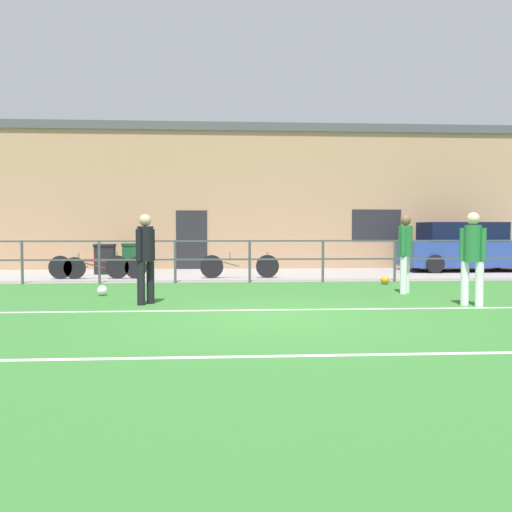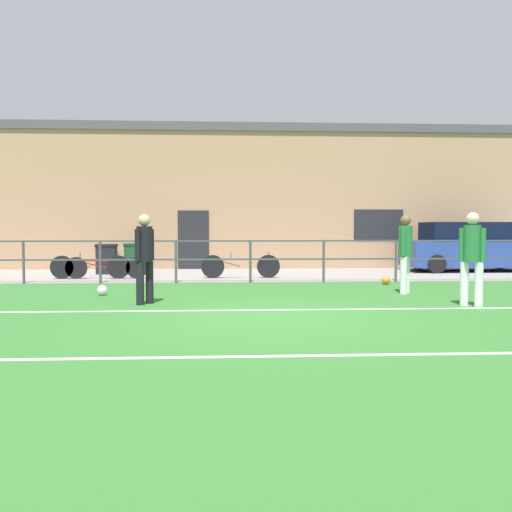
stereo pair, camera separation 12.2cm
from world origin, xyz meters
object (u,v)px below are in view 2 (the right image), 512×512
object	(u,v)px
soccer_ball_spare	(102,290)
parked_car_red	(468,248)
bicycle_parked_1	(241,266)
trash_bin_0	(107,259)
player_winger	(405,249)
trash_bin_1	(135,257)
player_striker	(472,253)
bicycle_parked_2	(106,267)
player_goalkeeper	(145,253)
soccer_ball_match	(386,280)
bicycle_parked_3	(90,267)

from	to	relation	value
soccer_ball_spare	parked_car_red	world-z (taller)	parked_car_red
bicycle_parked_1	parked_car_red	bearing A→B (deg)	16.22
parked_car_red	trash_bin_0	bearing A→B (deg)	-177.52
player_winger	trash_bin_0	xyz separation A→B (m)	(-7.79, 5.71, -0.50)
trash_bin_1	player_striker	bearing A→B (deg)	-49.45
parked_car_red	bicycle_parked_2	size ratio (longest dim) A/B	1.86
bicycle_parked_1	trash_bin_0	bearing A→B (deg)	157.42
player_winger	parked_car_red	size ratio (longest dim) A/B	0.40
parked_car_red	player_goalkeeper	bearing A→B (deg)	-141.90
parked_car_red	player_winger	bearing A→B (deg)	-124.04
player_winger	trash_bin_0	bearing A→B (deg)	86.02
player_goalkeeper	soccer_ball_spare	world-z (taller)	player_goalkeeper
soccer_ball_match	bicycle_parked_2	xyz separation A→B (m)	(-7.61, 1.88, 0.23)
player_winger	player_striker	bearing A→B (deg)	-132.56
player_winger	soccer_ball_spare	size ratio (longest dim) A/B	7.99
soccer_ball_spare	bicycle_parked_1	size ratio (longest dim) A/B	0.10
bicycle_parked_3	trash_bin_1	world-z (taller)	trash_bin_1
soccer_ball_match	bicycle_parked_3	distance (m)	8.29
trash_bin_1	bicycle_parked_2	bearing A→B (deg)	-97.65
soccer_ball_match	trash_bin_0	world-z (taller)	trash_bin_0
player_striker	bicycle_parked_2	distance (m)	10.09
parked_car_red	bicycle_parked_3	world-z (taller)	parked_car_red
bicycle_parked_3	trash_bin_0	bearing A→B (deg)	86.15
soccer_ball_match	bicycle_parked_1	distance (m)	4.21
player_striker	parked_car_red	xyz separation A→B (m)	(3.63, 8.36, -0.20)
soccer_ball_match	bicycle_parked_1	bearing A→B (deg)	153.32
parked_car_red	bicycle_parked_2	distance (m)	11.87
trash_bin_0	player_winger	bearing A→B (deg)	-36.24
bicycle_parked_1	bicycle_parked_2	bearing A→B (deg)	-180.00
soccer_ball_match	bicycle_parked_3	xyz separation A→B (m)	(-8.07, 1.88, 0.25)
bicycle_parked_1	player_striker	bearing A→B (deg)	-55.64
player_striker	bicycle_parked_3	size ratio (longest dim) A/B	0.78
soccer_ball_match	bicycle_parked_3	bearing A→B (deg)	166.85
player_striker	trash_bin_1	distance (m)	11.76
soccer_ball_spare	bicycle_parked_1	world-z (taller)	bicycle_parked_1
bicycle_parked_1	bicycle_parked_3	bearing A→B (deg)	180.00
player_goalkeeper	player_striker	xyz separation A→B (m)	(6.19, -0.66, 0.02)
soccer_ball_spare	trash_bin_0	xyz separation A→B (m)	(-1.04, 5.67, 0.39)
player_goalkeeper	player_striker	distance (m)	6.22
soccer_ball_match	trash_bin_1	bearing A→B (deg)	146.83
player_striker	soccer_ball_spare	bearing A→B (deg)	-160.37
soccer_ball_spare	bicycle_parked_1	xyz separation A→B (m)	(3.16, 3.92, 0.26)
soccer_ball_match	bicycle_parked_1	xyz separation A→B (m)	(-3.75, 1.88, 0.26)
parked_car_red	bicycle_parked_1	distance (m)	8.13
trash_bin_0	player_striker	bearing A→B (deg)	-43.14
soccer_ball_match	parked_car_red	distance (m)	5.83
trash_bin_0	bicycle_parked_3	bearing A→B (deg)	-93.85
player_goalkeeper	trash_bin_1	world-z (taller)	player_goalkeeper
soccer_ball_spare	bicycle_parked_2	size ratio (longest dim) A/B	0.09
bicycle_parked_1	trash_bin_1	xyz separation A→B (m)	(-3.48, 2.84, 0.12)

